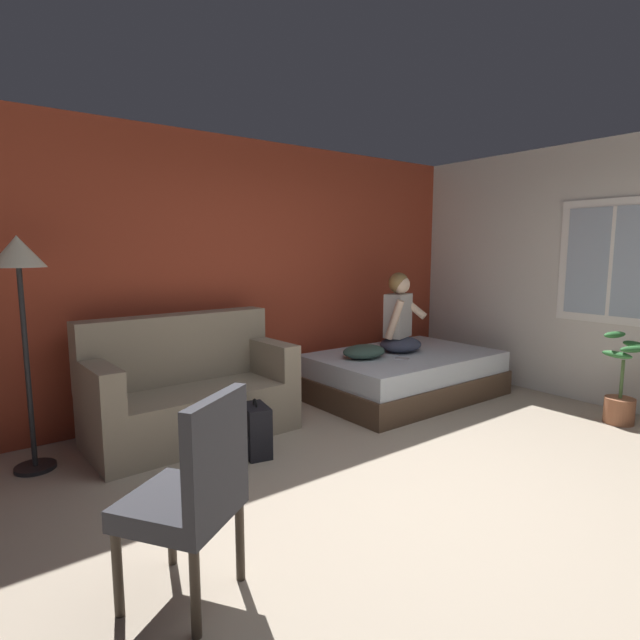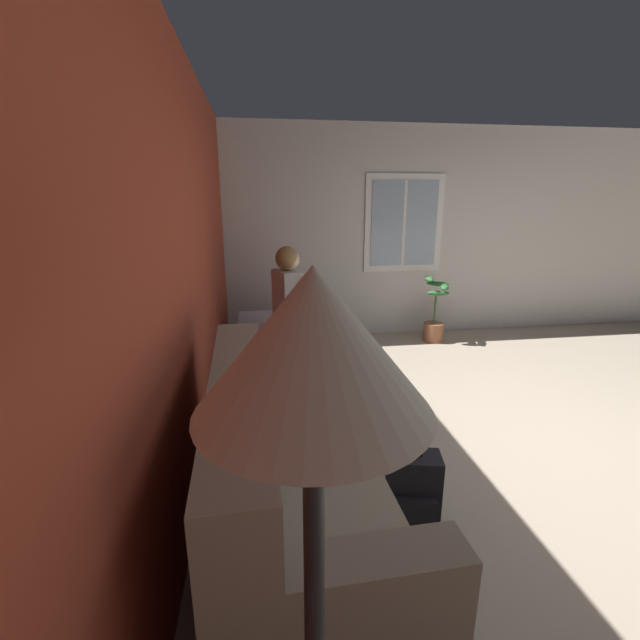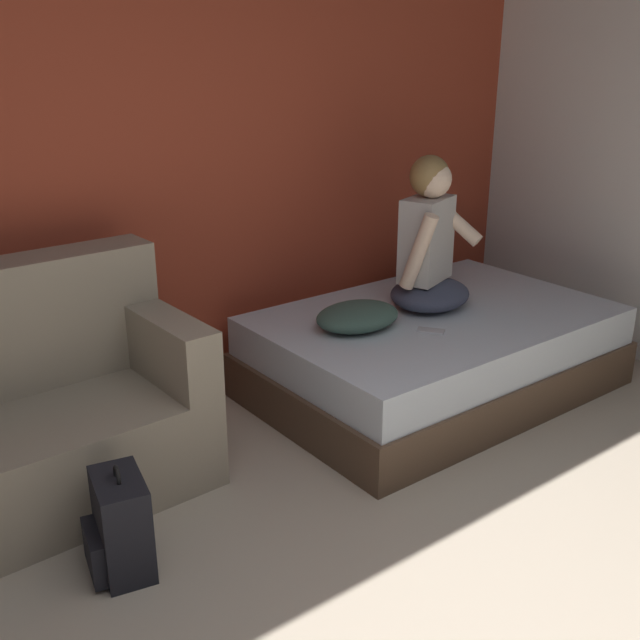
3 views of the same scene
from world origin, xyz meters
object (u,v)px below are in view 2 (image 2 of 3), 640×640
object	(u,v)px
potted_plant	(435,319)
bed	(302,356)
throw_pillow	(298,344)
couch	(290,497)
backpack	(413,489)
cell_phone	(324,339)
floor_lamp	(314,440)
person_seated	(290,299)

from	to	relation	value
potted_plant	bed	bearing A→B (deg)	117.35
potted_plant	throw_pillow	bearing A→B (deg)	127.52
couch	potted_plant	world-z (taller)	couch
bed	backpack	xyz separation A→B (m)	(-2.12, -0.42, -0.04)
backpack	couch	bearing A→B (deg)	107.57
cell_phone	potted_plant	size ratio (longest dim) A/B	0.17
couch	floor_lamp	bearing A→B (deg)	178.16
person_seated	backpack	size ratio (longest dim) A/B	1.91
couch	potted_plant	distance (m)	3.92
person_seated	backpack	world-z (taller)	person_seated
couch	throw_pillow	world-z (taller)	couch
potted_plant	couch	bearing A→B (deg)	147.13
bed	cell_phone	world-z (taller)	cell_phone
cell_phone	person_seated	bearing A→B (deg)	-166.89
couch	throw_pillow	bearing A→B (deg)	-6.82
bed	backpack	distance (m)	2.16
floor_lamp	couch	bearing A→B (deg)	-1.84
floor_lamp	cell_phone	bearing A→B (deg)	-9.14
couch	bed	bearing A→B (deg)	-7.28
bed	couch	xyz separation A→B (m)	(-2.35, 0.30, 0.16)
backpack	floor_lamp	size ratio (longest dim) A/B	0.27
couch	cell_phone	bearing A→B (deg)	-13.13
backpack	cell_phone	distance (m)	1.92
couch	person_seated	bearing A→B (deg)	-4.52
cell_phone	floor_lamp	xyz separation A→B (m)	(-3.30, 0.53, 0.94)
bed	person_seated	xyz separation A→B (m)	(0.03, 0.11, 0.60)
potted_plant	floor_lamp	bearing A→B (deg)	154.19
backpack	potted_plant	distance (m)	3.38
bed	cell_phone	xyz separation A→B (m)	(-0.24, -0.19, 0.25)
couch	floor_lamp	world-z (taller)	floor_lamp
backpack	floor_lamp	distance (m)	2.02
couch	floor_lamp	size ratio (longest dim) A/B	1.02
potted_plant	backpack	bearing A→B (deg)	155.29
person_seated	throw_pillow	xyz separation A→B (m)	(-0.55, -0.03, -0.29)
couch	person_seated	world-z (taller)	person_seated
backpack	person_seated	bearing A→B (deg)	13.80
bed	backpack	size ratio (longest dim) A/B	4.47
backpack	cell_phone	bearing A→B (deg)	6.79
couch	potted_plant	bearing A→B (deg)	-32.87
cell_phone	couch	bearing A→B (deg)	-48.51
bed	floor_lamp	size ratio (longest dim) A/B	1.20
cell_phone	potted_plant	distance (m)	2.03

